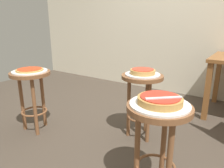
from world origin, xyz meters
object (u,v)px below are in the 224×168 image
at_px(serving_plate_foreground, 160,104).
at_px(pizza_middle, 30,70).
at_px(stool_foreground, 158,130).
at_px(pizza_leftside, 143,71).
at_px(stool_middle, 32,87).
at_px(serving_plate_leftside, 143,74).
at_px(pizza_foreground, 160,100).
at_px(pizza_server_knife, 164,98).
at_px(serving_plate_middle, 30,71).
at_px(stool_leftside, 142,91).

height_order(serving_plate_foreground, pizza_middle, pizza_middle).
bearing_deg(stool_foreground, pizza_leftside, 124.13).
relative_size(pizza_middle, pizza_leftside, 1.13).
distance_m(serving_plate_foreground, pizza_leftside, 0.76).
distance_m(stool_foreground, pizza_leftside, 0.78).
height_order(stool_middle, serving_plate_leftside, serving_plate_leftside).
distance_m(pizza_foreground, pizza_server_knife, 0.04).
height_order(serving_plate_middle, serving_plate_leftside, same).
relative_size(serving_plate_foreground, pizza_server_knife, 1.65).
distance_m(pizza_leftside, pizza_server_knife, 0.79).
height_order(stool_leftside, pizza_leftside, pizza_leftside).
xyz_separation_m(stool_middle, pizza_server_knife, (1.45, -0.13, 0.22)).
height_order(stool_foreground, pizza_leftside, pizza_leftside).
bearing_deg(pizza_server_knife, pizza_leftside, 82.33).
bearing_deg(serving_plate_middle, pizza_server_knife, -4.92).
relative_size(stool_foreground, pizza_server_knife, 2.93).
distance_m(pizza_middle, serving_plate_leftside, 1.13).
distance_m(serving_plate_leftside, pizza_server_knife, 0.79).
distance_m(pizza_foreground, stool_middle, 1.44).
bearing_deg(stool_leftside, stool_foreground, -55.87).
bearing_deg(stool_foreground, serving_plate_middle, 175.77).
xyz_separation_m(serving_plate_leftside, pizza_server_knife, (0.46, -0.65, 0.06)).
distance_m(stool_leftside, pizza_server_knife, 0.82).
bearing_deg(stool_foreground, stool_middle, 175.77).
bearing_deg(serving_plate_middle, serving_plate_foreground, -4.23).
bearing_deg(serving_plate_foreground, pizza_server_knife, -33.69).
relative_size(stool_foreground, serving_plate_middle, 1.86).
height_order(pizza_leftside, pizza_server_knife, pizza_server_knife).
xyz_separation_m(pizza_foreground, pizza_server_knife, (0.03, -0.02, 0.03)).
bearing_deg(serving_plate_leftside, pizza_foreground, -55.87).
height_order(serving_plate_middle, stool_leftside, serving_plate_middle).
bearing_deg(stool_foreground, serving_plate_foreground, 135.00).
relative_size(stool_middle, pizza_leftside, 2.74).
xyz_separation_m(serving_plate_middle, stool_leftside, (1.00, 0.52, -0.17)).
bearing_deg(serving_plate_foreground, pizza_foreground, 0.00).
relative_size(serving_plate_foreground, serving_plate_leftside, 1.09).
xyz_separation_m(serving_plate_middle, serving_plate_leftside, (1.00, 0.52, 0.00)).
relative_size(pizza_foreground, stool_leftside, 0.42).
bearing_deg(serving_plate_leftside, pizza_server_knife, -54.88).
distance_m(serving_plate_foreground, serving_plate_middle, 1.43).
bearing_deg(pizza_leftside, stool_leftside, -90.00).
distance_m(stool_middle, pizza_middle, 0.18).
relative_size(stool_foreground, pizza_middle, 2.42).
bearing_deg(pizza_middle, stool_foreground, -4.23).
distance_m(pizza_foreground, serving_plate_middle, 1.43).
xyz_separation_m(stool_middle, pizza_leftside, (1.00, 0.52, 0.20)).
relative_size(serving_plate_leftside, pizza_leftside, 1.41).
relative_size(pizza_middle, pizza_server_knife, 1.21).
height_order(pizza_middle, pizza_leftside, pizza_leftside).
xyz_separation_m(pizza_middle, pizza_leftside, (1.00, 0.52, 0.01)).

